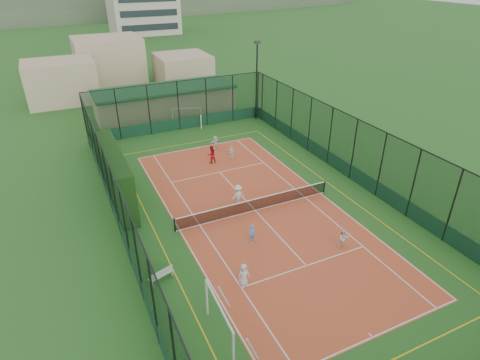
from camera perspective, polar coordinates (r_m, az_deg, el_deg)
The scene contains 19 objects.
ground at distance 28.04m, azimuth 2.17°, elevation -4.36°, with size 300.00×300.00×0.00m, color #2E6221.
court_slab at distance 28.04m, azimuth 2.17°, elevation -4.35°, with size 11.17×23.97×0.01m, color #C5512B.
tennis_net at distance 27.76m, azimuth 2.19°, elevation -3.44°, with size 11.67×0.12×1.06m, color black, non-canonical shape.
perimeter_fence at distance 26.76m, azimuth 2.27°, elevation 0.13°, with size 18.12×34.12×5.00m, color black, non-canonical shape.
floodlight_ne at distance 43.66m, azimuth 2.37°, elevation 13.84°, with size 0.60×0.26×8.25m, color black, non-canonical shape.
clubhouse at distance 46.26m, azimuth -10.57°, elevation 10.95°, with size 15.20×7.20×3.15m, color tan, non-canonical shape.
distant_hills at distance 171.83m, azimuth -23.18°, elevation 21.47°, with size 200.00×60.00×24.00m, color #384C33, non-canonical shape.
hedge_left at distance 29.81m, azimuth -17.34°, elevation 0.60°, with size 1.30×8.66×3.79m, color black.
white_bench at distance 22.65m, azimuth -11.20°, elevation -13.03°, with size 1.45×0.40×0.81m, color white, non-canonical shape.
futsal_goal_near at distance 19.01m, azimuth -2.98°, elevation -19.56°, with size 1.00×3.43×2.21m, color white, non-canonical shape.
futsal_goal_far at distance 42.73m, azimuth -7.58°, elevation 8.85°, with size 3.01×0.87×1.94m, color white, non-canonical shape.
child_near_left at distance 21.81m, azimuth 0.54°, elevation -13.32°, with size 0.66×0.43×1.34m, color silver.
child_near_mid at distance 24.77m, azimuth 1.77°, elevation -7.55°, with size 0.46×0.30×1.26m, color #5092E3.
child_near_right at distance 25.05m, azimuth 14.52°, elevation -8.07°, with size 0.64×0.50×1.31m, color white.
child_far_left at distance 28.24m, azimuth -0.30°, elevation -2.16°, with size 1.02×0.59×1.58m, color silver.
child_far_right at distance 35.10m, azimuth -1.22°, elevation 3.97°, with size 0.71×0.30×1.21m, color white.
child_far_back at distance 37.30m, azimuth -3.51°, elevation 5.43°, with size 1.08×0.35×1.17m, color white.
coach at distance 34.34m, azimuth -4.09°, elevation 3.66°, with size 0.77×0.60×1.59m, color #B31319.
tennis_balls at distance 28.22m, azimuth -0.40°, elevation -4.00°, with size 2.91×0.36×0.07m.
Camera 1 is at (-10.99, -20.80, 15.26)m, focal length 30.00 mm.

